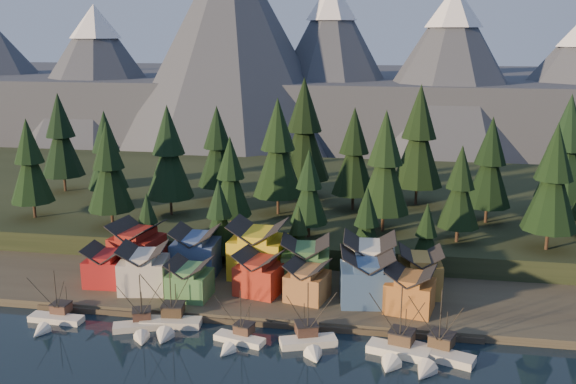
% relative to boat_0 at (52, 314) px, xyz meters
% --- Properties ---
extents(ground, '(500.00, 500.00, 0.00)m').
position_rel_boat_0_xyz_m(ground, '(34.16, -9.61, -1.90)').
color(ground, black).
rests_on(ground, ground).
extents(shore_strip, '(400.00, 50.00, 1.50)m').
position_rel_boat_0_xyz_m(shore_strip, '(34.16, 30.39, -1.15)').
color(shore_strip, '#373128').
rests_on(shore_strip, ground).
extents(hillside, '(420.00, 100.00, 6.00)m').
position_rel_boat_0_xyz_m(hillside, '(34.16, 80.39, 1.10)').
color(hillside, black).
rests_on(hillside, ground).
extents(dock, '(80.00, 4.00, 1.00)m').
position_rel_boat_0_xyz_m(dock, '(34.16, 6.89, -1.40)').
color(dock, '#3F382D').
rests_on(dock, ground).
extents(mountain_ridge, '(560.00, 190.00, 90.00)m').
position_rel_boat_0_xyz_m(mountain_ridge, '(29.96, 203.98, 24.16)').
color(mountain_ridge, '#464C5A').
rests_on(mountain_ridge, ground).
extents(boat_0, '(10.07, 10.91, 10.51)m').
position_rel_boat_0_xyz_m(boat_0, '(0.00, 0.00, 0.00)').
color(boat_0, silver).
rests_on(boat_0, ground).
extents(boat_1, '(10.43, 10.80, 10.80)m').
position_rel_boat_0_xyz_m(boat_1, '(16.63, -0.09, 0.07)').
color(boat_1, beige).
rests_on(boat_1, ground).
extents(boat_2, '(11.05, 11.84, 12.67)m').
position_rel_boat_0_xyz_m(boat_2, '(20.95, 1.61, 0.52)').
color(boat_2, beige).
rests_on(boat_2, ground).
extents(boat_3, '(9.20, 9.60, 9.98)m').
position_rel_boat_0_xyz_m(boat_3, '(33.82, -1.92, -0.02)').
color(boat_3, white).
rests_on(boat_3, ground).
extents(boat_4, '(10.02, 10.62, 11.97)m').
position_rel_boat_0_xyz_m(boat_4, '(45.85, -1.16, 0.47)').
color(boat_4, white).
rests_on(boat_4, ground).
extents(boat_5, '(10.68, 11.32, 12.81)m').
position_rel_boat_0_xyz_m(boat_5, '(59.80, -1.95, 0.64)').
color(boat_5, white).
rests_on(boat_5, ground).
extents(boat_6, '(12.38, 12.78, 12.57)m').
position_rel_boat_0_xyz_m(boat_6, '(65.63, -2.32, 0.37)').
color(boat_6, beige).
rests_on(boat_6, ground).
extents(house_front_0, '(8.16, 7.75, 7.85)m').
position_rel_boat_0_xyz_m(house_front_0, '(3.27, 15.62, 3.73)').
color(house_front_0, maroon).
rests_on(house_front_0, shore_strip).
extents(house_front_1, '(9.94, 9.64, 9.04)m').
position_rel_boat_0_xyz_m(house_front_1, '(11.61, 13.96, 4.35)').
color(house_front_1, beige).
rests_on(house_front_1, shore_strip).
extents(house_front_2, '(7.77, 7.82, 7.30)m').
position_rel_boat_0_xyz_m(house_front_2, '(21.35, 12.16, 3.44)').
color(house_front_2, '#417841').
rests_on(house_front_2, shore_strip).
extents(house_front_3, '(9.58, 9.30, 8.18)m').
position_rel_boat_0_xyz_m(house_front_3, '(33.73, 16.33, 3.90)').
color(house_front_3, '#A32819').
rests_on(house_front_3, shore_strip).
extents(house_front_4, '(8.66, 9.07, 7.25)m').
position_rel_boat_0_xyz_m(house_front_4, '(43.17, 15.10, 3.41)').
color(house_front_4, '#986236').
rests_on(house_front_4, shore_strip).
extents(house_front_5, '(10.48, 9.74, 9.91)m').
position_rel_boat_0_xyz_m(house_front_5, '(54.09, 15.30, 4.81)').
color(house_front_5, '#33507A').
rests_on(house_front_5, shore_strip).
extents(house_front_6, '(9.53, 9.18, 8.12)m').
position_rel_boat_0_xyz_m(house_front_6, '(61.88, 12.98, 3.87)').
color(house_front_6, '#A7632A').
rests_on(house_front_6, shore_strip).
extents(house_back_0, '(10.89, 10.59, 10.25)m').
position_rel_boat_0_xyz_m(house_back_0, '(6.02, 24.23, 4.98)').
color(house_back_0, maroon).
rests_on(house_back_0, shore_strip).
extents(house_back_1, '(9.07, 9.18, 9.94)m').
position_rel_boat_0_xyz_m(house_back_1, '(18.96, 23.53, 4.82)').
color(house_back_1, '#385085').
rests_on(house_back_1, shore_strip).
extents(house_back_2, '(11.29, 10.46, 11.43)m').
position_rel_boat_0_xyz_m(house_back_2, '(31.64, 25.12, 5.61)').
color(house_back_2, gold).
rests_on(house_back_2, shore_strip).
extents(house_back_3, '(10.07, 9.15, 9.44)m').
position_rel_boat_0_xyz_m(house_back_3, '(41.78, 22.31, 4.56)').
color(house_back_3, '#3A6C3C').
rests_on(house_back_3, shore_strip).
extents(house_back_4, '(10.25, 9.88, 10.69)m').
position_rel_boat_0_xyz_m(house_back_4, '(54.20, 21.94, 5.22)').
color(house_back_4, silver).
rests_on(house_back_4, shore_strip).
extents(house_back_5, '(8.39, 8.48, 8.89)m').
position_rel_boat_0_xyz_m(house_back_5, '(63.85, 21.14, 4.27)').
color(house_back_5, olive).
rests_on(house_back_5, shore_strip).
extents(tree_hill_0, '(10.45, 10.45, 24.34)m').
position_rel_boat_0_xyz_m(tree_hill_0, '(-27.84, 42.39, 17.41)').
color(tree_hill_0, '#332319').
rests_on(tree_hill_0, hillside).
extents(tree_hill_1, '(10.52, 10.52, 24.52)m').
position_rel_boat_0_xyz_m(tree_hill_1, '(-15.84, 58.39, 17.50)').
color(tree_hill_1, '#332319').
rests_on(tree_hill_1, hillside).
extents(tree_hill_2, '(10.62, 10.62, 24.73)m').
position_rel_boat_0_xyz_m(tree_hill_2, '(-5.84, 38.39, 17.62)').
color(tree_hill_2, '#332319').
rests_on(tree_hill_2, hillside).
extents(tree_hill_3, '(11.69, 11.69, 27.23)m').
position_rel_boat_0_xyz_m(tree_hill_3, '(4.16, 50.39, 18.99)').
color(tree_hill_3, '#332319').
rests_on(tree_hill_3, hillside).
extents(tree_hill_4, '(10.96, 10.96, 25.53)m').
position_rel_boat_0_xyz_m(tree_hill_4, '(12.16, 65.39, 18.06)').
color(tree_hill_4, '#332319').
rests_on(tree_hill_4, hillside).
extents(tree_hill_5, '(9.31, 9.31, 21.69)m').
position_rel_boat_0_xyz_m(tree_hill_5, '(22.16, 40.39, 15.96)').
color(tree_hill_5, '#332319').
rests_on(tree_hill_5, hillside).
extents(tree_hill_6, '(12.40, 12.40, 28.89)m').
position_rel_boat_0_xyz_m(tree_hill_6, '(30.16, 55.39, 19.90)').
color(tree_hill_6, '#332319').
rests_on(tree_hill_6, hillside).
extents(tree_hill_7, '(8.52, 8.52, 19.84)m').
position_rel_boat_0_xyz_m(tree_hill_7, '(40.16, 38.39, 14.95)').
color(tree_hill_7, '#332319').
rests_on(tree_hill_7, hillside).
extents(tree_hill_8, '(11.23, 11.23, 26.17)m').
position_rel_boat_0_xyz_m(tree_hill_8, '(48.16, 62.39, 18.41)').
color(tree_hill_8, '#332319').
rests_on(tree_hill_8, hillside).
extents(tree_hill_9, '(11.87, 11.87, 27.64)m').
position_rel_boat_0_xyz_m(tree_hill_9, '(56.16, 45.39, 19.22)').
color(tree_hill_9, '#332319').
rests_on(tree_hill_9, hillside).
extents(tree_hill_10, '(13.47, 13.47, 31.37)m').
position_rel_boat_0_xyz_m(tree_hill_10, '(64.16, 70.39, 21.26)').
color(tree_hill_10, '#332319').
rests_on(tree_hill_10, hillside).
extents(tree_hill_11, '(9.10, 9.10, 21.21)m').
position_rel_boat_0_xyz_m(tree_hill_11, '(72.16, 40.39, 15.69)').
color(tree_hill_11, '#332319').
rests_on(tree_hill_11, hillside).
extents(tree_hill_12, '(10.87, 10.87, 25.32)m').
position_rel_boat_0_xyz_m(tree_hill_12, '(80.16, 56.39, 17.94)').
color(tree_hill_12, '#332319').
rests_on(tree_hill_12, hillside).
extents(tree_hill_13, '(11.40, 11.40, 26.57)m').
position_rel_boat_0_xyz_m(tree_hill_13, '(90.16, 38.39, 18.63)').
color(tree_hill_13, '#332319').
rests_on(tree_hill_13, hillside).
extents(tree_hill_14, '(12.97, 12.97, 30.21)m').
position_rel_boat_0_xyz_m(tree_hill_14, '(98.16, 62.39, 20.62)').
color(tree_hill_14, '#332319').
rests_on(tree_hill_14, hillside).
extents(tree_hill_15, '(13.99, 13.99, 32.59)m').
position_rel_boat_0_xyz_m(tree_hill_15, '(34.16, 72.39, 21.92)').
color(tree_hill_15, '#332319').
rests_on(tree_hill_15, hillside).
extents(tree_hill_16, '(11.96, 11.96, 27.85)m').
position_rel_boat_0_xyz_m(tree_hill_16, '(-33.84, 68.39, 19.33)').
color(tree_hill_16, '#332319').
rests_on(tree_hill_16, hillside).
extents(tree_shore_0, '(6.47, 6.47, 15.08)m').
position_rel_boat_0_xyz_m(tree_shore_0, '(6.16, 30.39, 7.83)').
color(tree_shore_0, '#332319').
rests_on(tree_shore_0, shore_strip).
extents(tree_shore_1, '(8.03, 8.03, 18.71)m').
position_rel_boat_0_xyz_m(tree_shore_1, '(22.16, 30.39, 9.82)').
color(tree_shore_1, '#332319').
rests_on(tree_shore_1, shore_strip).
extents(tree_shore_2, '(5.92, 5.92, 13.79)m').
position_rel_boat_0_xyz_m(tree_shore_2, '(39.16, 30.39, 7.13)').
color(tree_shore_2, '#332319').
rests_on(tree_shore_2, shore_strip).
extents(tree_shore_3, '(7.90, 7.90, 18.41)m').
position_rel_boat_0_xyz_m(tree_shore_3, '(53.16, 30.39, 9.66)').
color(tree_shore_3, '#332319').
rests_on(tree_shore_3, shore_strip).
extents(tree_shore_4, '(6.67, 6.67, 15.54)m').
position_rel_boat_0_xyz_m(tree_shore_4, '(65.16, 30.39, 8.09)').
color(tree_shore_4, '#332319').
rests_on(tree_shore_4, shore_strip).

